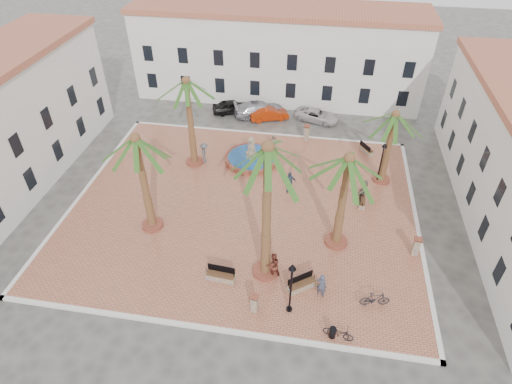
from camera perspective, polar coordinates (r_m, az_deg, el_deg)
ground at (r=33.14m, az=-1.71°, el=-1.99°), size 120.00×120.00×0.00m
plaza at (r=33.10m, az=-1.71°, el=-1.89°), size 26.00×22.00×0.15m
kerb_n at (r=41.94m, az=1.14°, el=7.77°), size 26.30×0.30×0.16m
kerb_s at (r=25.94m, az=-6.50°, el=-17.60°), size 26.30×0.30×0.16m
kerb_e at (r=33.63m, az=20.66°, el=-4.13°), size 0.30×22.30×0.16m
kerb_w at (r=37.38m, az=-21.68°, el=0.38°), size 0.30×22.30×0.16m
building_north at (r=47.99m, az=2.90°, el=18.03°), size 30.40×7.40×9.50m
fountain at (r=37.70m, az=-0.63°, el=4.59°), size 4.67×4.67×2.41m
palm_nw at (r=34.68m, az=-9.18°, el=13.21°), size 4.88×4.88×7.98m
palm_sw at (r=28.26m, az=-15.54°, el=5.47°), size 4.97×4.97×7.77m
palm_s at (r=22.46m, az=1.55°, el=3.96°), size 5.36×5.36×9.97m
palm_e at (r=26.65m, az=12.10°, el=2.94°), size 5.17×5.17×7.43m
palm_ne at (r=34.24m, az=17.91°, el=8.75°), size 4.65×4.65×6.46m
bench_s at (r=27.75m, az=-4.73°, el=-11.10°), size 1.94×0.73×1.00m
bench_se at (r=27.36m, az=6.10°, el=-12.22°), size 1.86×1.57×0.99m
bench_e at (r=34.07m, az=13.89°, el=-1.15°), size 0.51×1.62×0.85m
bench_ne at (r=40.23m, az=14.48°, el=5.51°), size 1.32×1.66×0.87m
lamppost_s at (r=24.36m, az=4.75°, el=-11.60°), size 0.44×0.44×4.03m
lamppost_e at (r=35.38m, az=16.49°, el=4.63°), size 0.41×0.41×3.76m
bollard_se at (r=25.86m, az=-0.21°, el=-14.60°), size 0.55×0.55×1.32m
bollard_n at (r=40.68m, az=6.76°, el=7.86°), size 0.67×0.67×1.55m
bollard_e at (r=30.74m, az=20.59°, el=-6.77°), size 0.54×0.54×1.43m
litter_bin at (r=25.47m, az=10.17°, el=-17.96°), size 0.38×0.38×0.75m
cyclist_a at (r=26.69m, az=8.73°, el=-12.19°), size 0.78×0.66×1.81m
bicycle_a at (r=25.42m, az=10.92°, el=-17.91°), size 1.82×0.92×0.91m
cyclist_b at (r=27.40m, az=2.28°, el=-9.72°), size 1.15×1.08×1.89m
bicycle_b at (r=27.15m, az=15.58°, el=-13.60°), size 1.88×0.84×1.09m
pedestrian_fountain_a at (r=38.94m, az=2.38°, el=6.62°), size 0.80×0.52×1.63m
pedestrian_fountain_b at (r=33.93m, az=4.47°, el=1.35°), size 1.12×0.53×1.87m
pedestrian_north at (r=37.53m, az=-6.87°, el=5.21°), size 1.00×1.35×1.86m
pedestrian_east at (r=34.16m, az=14.15°, el=0.29°), size 1.00×1.70×1.75m
car_black at (r=45.65m, az=-3.24°, el=11.29°), size 4.34×2.94×1.37m
car_red at (r=44.30m, az=1.77°, el=10.39°), size 4.15×2.70×1.29m
car_silver at (r=44.89m, az=0.47°, el=10.98°), size 5.68×3.81×1.53m
car_white at (r=44.49m, az=8.14°, el=10.07°), size 4.75×3.09×1.22m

